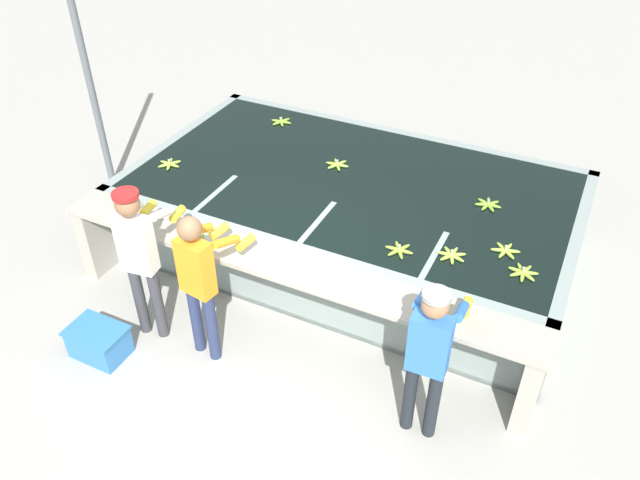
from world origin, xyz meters
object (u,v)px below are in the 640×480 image
at_px(worker_0, 140,251).
at_px(worker_1, 200,276).
at_px(crate, 99,342).
at_px(banana_bunch_floating_6, 452,255).
at_px(worker_2, 429,350).
at_px(banana_bunch_floating_3, 488,204).
at_px(knife_0, 152,218).
at_px(banana_bunch_floating_2, 337,164).
at_px(banana_bunch_floating_1, 399,250).
at_px(banana_bunch_floating_7, 523,272).
at_px(banana_bunch_ledge_0, 201,230).
at_px(support_post_left, 88,74).
at_px(banana_bunch_floating_5, 281,122).
at_px(banana_bunch_floating_4, 170,164).
at_px(banana_bunch_floating_0, 505,251).

bearing_deg(worker_0, worker_1, 0.81).
bearing_deg(crate, banana_bunch_floating_6, 32.59).
relative_size(worker_0, crate, 3.05).
bearing_deg(worker_2, banana_bunch_floating_6, 98.75).
height_order(worker_1, crate, worker_1).
height_order(banana_bunch_floating_3, knife_0, banana_bunch_floating_3).
xyz_separation_m(banana_bunch_floating_2, knife_0, (-1.25, -1.81, -0.01)).
bearing_deg(crate, banana_bunch_floating_1, 35.20).
distance_m(banana_bunch_floating_7, banana_bunch_ledge_0, 3.11).
height_order(banana_bunch_floating_1, banana_bunch_floating_2, same).
relative_size(knife_0, support_post_left, 0.10).
distance_m(worker_0, banana_bunch_floating_1, 2.43).
relative_size(worker_1, banana_bunch_floating_5, 5.68).
xyz_separation_m(banana_bunch_floating_7, crate, (-3.53, -1.87, -0.76)).
bearing_deg(worker_0, worker_2, 1.22).
height_order(worker_1, banana_bunch_floating_3, worker_1).
relative_size(banana_bunch_floating_2, banana_bunch_floating_3, 1.00).
bearing_deg(crate, banana_bunch_floating_5, 89.05).
bearing_deg(banana_bunch_floating_3, banana_bunch_floating_4, -167.42).
distance_m(worker_2, knife_0, 3.18).
bearing_deg(support_post_left, worker_2, -20.80).
xyz_separation_m(banana_bunch_floating_5, banana_bunch_floating_6, (2.81, -1.76, -0.00)).
bearing_deg(banana_bunch_floating_4, crate, -74.43).
height_order(worker_1, banana_bunch_floating_4, worker_1).
xyz_separation_m(banana_bunch_floating_3, banana_bunch_floating_5, (-2.91, 0.75, 0.00)).
bearing_deg(support_post_left, banana_bunch_floating_4, -16.96).
relative_size(banana_bunch_floating_6, crate, 0.51).
bearing_deg(worker_1, banana_bunch_floating_6, 34.26).
bearing_deg(support_post_left, banana_bunch_floating_2, 7.14).
bearing_deg(knife_0, banana_bunch_floating_2, 55.37).
xyz_separation_m(banana_bunch_floating_1, banana_bunch_floating_6, (0.47, 0.14, -0.00)).
distance_m(banana_bunch_floating_0, banana_bunch_floating_1, 1.01).
distance_m(worker_0, banana_bunch_floating_6, 2.92).
relative_size(banana_bunch_floating_6, banana_bunch_ledge_0, 0.99).
height_order(banana_bunch_floating_2, support_post_left, support_post_left).
distance_m(worker_0, worker_2, 2.79).
xyz_separation_m(worker_2, banana_bunch_floating_5, (-3.01, 3.03, -0.01)).
distance_m(worker_2, banana_bunch_floating_3, 2.28).
height_order(knife_0, crate, knife_0).
bearing_deg(banana_bunch_floating_0, worker_1, -145.86).
bearing_deg(banana_bunch_floating_5, banana_bunch_floating_0, -24.29).
bearing_deg(banana_bunch_floating_4, banana_bunch_floating_3, 12.58).
xyz_separation_m(banana_bunch_floating_2, banana_bunch_floating_3, (1.78, -0.06, -0.00)).
relative_size(worker_1, banana_bunch_floating_4, 5.68).
bearing_deg(knife_0, worker_2, -9.52).
distance_m(banana_bunch_floating_3, banana_bunch_floating_7, 1.12).
xyz_separation_m(banana_bunch_floating_6, banana_bunch_ledge_0, (-2.36, -0.71, 0.00)).
xyz_separation_m(worker_2, crate, (-3.06, -0.56, -0.78)).
distance_m(banana_bunch_floating_0, banana_bunch_floating_2, 2.26).
distance_m(banana_bunch_floating_0, banana_bunch_floating_7, 0.34).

